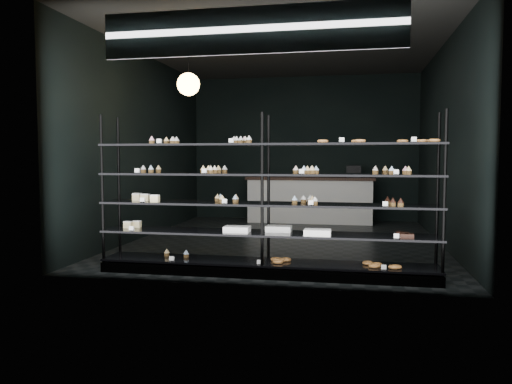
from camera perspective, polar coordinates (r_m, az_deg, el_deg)
room at (r=8.31m, az=3.39°, el=5.35°), size 5.01×6.01×3.20m
display_shelf at (r=5.92m, az=0.82°, el=-3.50°), size 4.00×0.50×1.91m
signage at (r=5.58m, az=-0.75°, el=17.98°), size 3.30×0.05×0.50m
pendant_lamp at (r=7.39m, az=-7.73°, el=12.12°), size 0.32×0.32×0.89m
service_counter at (r=10.80m, az=6.25°, el=-0.82°), size 2.73×0.65×1.23m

